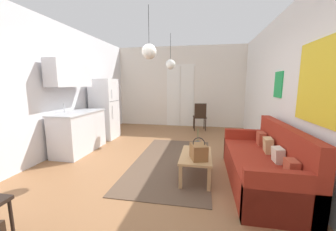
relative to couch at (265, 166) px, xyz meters
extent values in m
cube|color=#8E603D|center=(-1.81, 0.29, -0.34)|extent=(5.09, 8.12, 0.10)
cube|color=silver|center=(-1.81, 4.10, 1.13)|extent=(4.69, 0.10, 2.84)
cube|color=white|center=(-2.04, 4.04, 0.78)|extent=(0.48, 0.02, 2.14)
cube|color=white|center=(-1.54, 4.04, 0.78)|extent=(0.48, 0.02, 2.14)
cube|color=white|center=(-1.79, 4.04, 1.88)|extent=(1.05, 0.03, 0.06)
cube|color=white|center=(0.49, 0.29, 1.13)|extent=(0.10, 7.72, 2.84)
cube|color=yellow|center=(0.43, -0.31, 1.26)|extent=(0.02, 0.94, 1.03)
cube|color=green|center=(0.43, 0.99, 1.22)|extent=(0.02, 0.37, 0.48)
cube|color=silver|center=(-4.10, 0.29, 1.13)|extent=(0.10, 7.72, 2.84)
cube|color=red|center=(-4.04, 1.21, 1.53)|extent=(0.02, 0.32, 0.40)
cube|color=brown|center=(-1.52, 0.62, -0.29)|extent=(1.45, 2.86, 0.01)
cube|color=maroon|center=(-0.09, 0.00, -0.08)|extent=(0.83, 2.03, 0.43)
cube|color=maroon|center=(0.25, 0.00, 0.17)|extent=(0.15, 2.03, 0.92)
cube|color=maroon|center=(-0.09, -0.96, 0.02)|extent=(0.83, 0.11, 0.63)
cube|color=maroon|center=(-0.09, 0.96, 0.02)|extent=(0.83, 0.11, 0.63)
cube|color=#B74C33|center=(0.11, -0.62, 0.24)|extent=(0.13, 0.20, 0.21)
cube|color=beige|center=(0.11, -0.19, 0.25)|extent=(0.14, 0.21, 0.22)
cube|color=tan|center=(0.10, 0.22, 0.26)|extent=(0.16, 0.25, 0.25)
cube|color=#B74C33|center=(0.10, 0.62, 0.26)|extent=(0.13, 0.24, 0.24)
cube|color=tan|center=(-1.04, 0.03, 0.09)|extent=(0.49, 0.89, 0.04)
cube|color=tan|center=(-1.24, -0.38, -0.11)|extent=(0.05, 0.05, 0.36)
cube|color=tan|center=(-0.84, -0.38, -0.11)|extent=(0.05, 0.05, 0.36)
cube|color=tan|center=(-1.24, 0.43, -0.11)|extent=(0.05, 0.05, 0.36)
cube|color=tan|center=(-0.84, 0.43, -0.11)|extent=(0.05, 0.05, 0.36)
cylinder|color=#2D2D33|center=(-1.02, 0.16, 0.19)|extent=(0.10, 0.10, 0.18)
cylinder|color=#477F42|center=(-1.02, 0.16, 0.39)|extent=(0.01, 0.01, 0.22)
cube|color=brown|center=(-1.00, -0.18, 0.22)|extent=(0.29, 0.33, 0.23)
torus|color=black|center=(-1.00, -0.18, 0.35)|extent=(0.18, 0.01, 0.18)
cylinder|color=black|center=(-2.73, -1.65, -0.07)|extent=(0.03, 0.03, 0.45)
cube|color=white|center=(-3.67, 2.00, 0.54)|extent=(0.60, 0.63, 1.66)
cube|color=#4C4C51|center=(-3.36, 2.00, 0.77)|extent=(0.01, 0.60, 0.01)
cylinder|color=#B7BABF|center=(-3.35, 1.83, 0.97)|extent=(0.02, 0.02, 0.23)
cylinder|color=#B7BABF|center=(-3.35, 1.83, 0.47)|extent=(0.02, 0.02, 0.37)
cube|color=silver|center=(-3.69, 0.85, 0.15)|extent=(0.58, 1.29, 0.88)
cube|color=#B7BABF|center=(-3.69, 0.85, 0.60)|extent=(0.61, 1.32, 0.03)
cube|color=#999BA0|center=(-3.69, 0.71, 0.56)|extent=(0.36, 0.40, 0.10)
cylinder|color=#B7BABF|center=(-3.92, 0.71, 0.72)|extent=(0.02, 0.02, 0.20)
cube|color=silver|center=(-3.82, 0.85, 1.45)|extent=(0.32, 1.16, 0.56)
cylinder|color=black|center=(-0.91, 3.69, -0.08)|extent=(0.03, 0.03, 0.42)
cylinder|color=black|center=(-1.27, 3.65, -0.08)|extent=(0.03, 0.03, 0.42)
cylinder|color=black|center=(-0.86, 3.36, -0.08)|extent=(0.03, 0.03, 0.42)
cylinder|color=black|center=(-1.22, 3.31, -0.08)|extent=(0.03, 0.03, 0.42)
cube|color=black|center=(-1.07, 3.50, 0.14)|extent=(0.47, 0.45, 0.04)
cube|color=black|center=(-1.04, 3.32, 0.38)|extent=(0.38, 0.08, 0.46)
cylinder|color=black|center=(-1.90, 0.37, 2.23)|extent=(0.01, 0.01, 0.63)
sphere|color=white|center=(-1.90, 0.37, 1.79)|extent=(0.26, 0.26, 0.26)
cylinder|color=black|center=(-1.85, 2.29, 2.21)|extent=(0.01, 0.01, 0.67)
sphere|color=white|center=(-1.85, 2.29, 1.75)|extent=(0.26, 0.26, 0.26)
camera|label=1|loc=(-0.94, -3.06, 1.23)|focal=21.08mm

